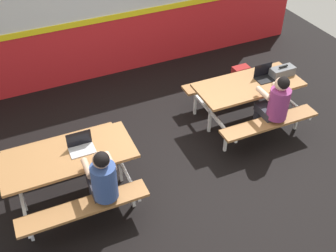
{
  "coord_description": "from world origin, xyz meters",
  "views": [
    {
      "loc": [
        -1.92,
        -4.1,
        4.27
      ],
      "look_at": [
        0.0,
        0.05,
        0.55
      ],
      "focal_mm": 44.0,
      "sensor_mm": 36.0,
      "label": 1
    }
  ],
  "objects_px": {
    "picnic_table_left": "(69,165)",
    "picnic_table_right": "(248,93)",
    "toolbox_grey": "(282,71)",
    "laptop_dark": "(265,76)",
    "student_nearer": "(103,180)",
    "laptop_silver": "(81,146)",
    "student_further": "(275,103)",
    "backpack_dark": "(240,78)"
  },
  "relations": [
    {
      "from": "picnic_table_left",
      "to": "laptop_silver",
      "type": "bearing_deg",
      "value": 10.2
    },
    {
      "from": "student_nearer",
      "to": "laptop_dark",
      "type": "height_order",
      "value": "student_nearer"
    },
    {
      "from": "picnic_table_left",
      "to": "backpack_dark",
      "type": "height_order",
      "value": "picnic_table_left"
    },
    {
      "from": "laptop_silver",
      "to": "backpack_dark",
      "type": "distance_m",
      "value": 3.53
    },
    {
      "from": "picnic_table_right",
      "to": "student_further",
      "type": "relative_size",
      "value": 1.4
    },
    {
      "from": "picnic_table_left",
      "to": "student_further",
      "type": "height_order",
      "value": "student_further"
    },
    {
      "from": "backpack_dark",
      "to": "picnic_table_left",
      "type": "bearing_deg",
      "value": -159.22
    },
    {
      "from": "student_nearer",
      "to": "student_further",
      "type": "xyz_separation_m",
      "value": [
        2.78,
        0.41,
        0.0
      ]
    },
    {
      "from": "picnic_table_left",
      "to": "laptop_dark",
      "type": "xyz_separation_m",
      "value": [
        3.28,
        0.44,
        0.21
      ]
    },
    {
      "from": "student_nearer",
      "to": "backpack_dark",
      "type": "distance_m",
      "value": 3.7
    },
    {
      "from": "student_nearer",
      "to": "student_further",
      "type": "distance_m",
      "value": 2.81
    },
    {
      "from": "picnic_table_left",
      "to": "picnic_table_right",
      "type": "height_order",
      "value": "same"
    },
    {
      "from": "picnic_table_right",
      "to": "laptop_silver",
      "type": "height_order",
      "value": "laptop_silver"
    },
    {
      "from": "toolbox_grey",
      "to": "backpack_dark",
      "type": "distance_m",
      "value": 1.09
    },
    {
      "from": "student_nearer",
      "to": "laptop_silver",
      "type": "bearing_deg",
      "value": 98.43
    },
    {
      "from": "laptop_silver",
      "to": "toolbox_grey",
      "type": "bearing_deg",
      "value": 6.15
    },
    {
      "from": "picnic_table_left",
      "to": "backpack_dark",
      "type": "bearing_deg",
      "value": 20.78
    },
    {
      "from": "student_further",
      "to": "laptop_dark",
      "type": "distance_m",
      "value": 0.64
    },
    {
      "from": "picnic_table_right",
      "to": "backpack_dark",
      "type": "xyz_separation_m",
      "value": [
        0.47,
        0.9,
        -0.36
      ]
    },
    {
      "from": "student_nearer",
      "to": "laptop_silver",
      "type": "xyz_separation_m",
      "value": [
        -0.09,
        0.6,
        0.08
      ]
    },
    {
      "from": "picnic_table_right",
      "to": "laptop_silver",
      "type": "relative_size",
      "value": 5.22
    },
    {
      "from": "picnic_table_left",
      "to": "student_nearer",
      "type": "bearing_deg",
      "value": -63.46
    },
    {
      "from": "picnic_table_right",
      "to": "laptop_dark",
      "type": "xyz_separation_m",
      "value": [
        0.31,
        0.03,
        0.21
      ]
    },
    {
      "from": "picnic_table_right",
      "to": "toolbox_grey",
      "type": "bearing_deg",
      "value": -0.87
    },
    {
      "from": "picnic_table_left",
      "to": "student_further",
      "type": "relative_size",
      "value": 1.4
    },
    {
      "from": "picnic_table_right",
      "to": "student_nearer",
      "type": "distance_m",
      "value": 2.86
    },
    {
      "from": "laptop_dark",
      "to": "toolbox_grey",
      "type": "bearing_deg",
      "value": -7.86
    },
    {
      "from": "student_nearer",
      "to": "toolbox_grey",
      "type": "distance_m",
      "value": 3.44
    },
    {
      "from": "picnic_table_left",
      "to": "picnic_table_right",
      "type": "xyz_separation_m",
      "value": [
        2.97,
        0.41,
        0.0
      ]
    },
    {
      "from": "laptop_silver",
      "to": "toolbox_grey",
      "type": "distance_m",
      "value": 3.41
    },
    {
      "from": "picnic_table_left",
      "to": "laptop_dark",
      "type": "relative_size",
      "value": 5.22
    },
    {
      "from": "picnic_table_left",
      "to": "student_further",
      "type": "distance_m",
      "value": 3.07
    },
    {
      "from": "student_further",
      "to": "toolbox_grey",
      "type": "distance_m",
      "value": 0.77
    },
    {
      "from": "laptop_dark",
      "to": "backpack_dark",
      "type": "distance_m",
      "value": 1.05
    },
    {
      "from": "laptop_dark",
      "to": "backpack_dark",
      "type": "relative_size",
      "value": 0.73
    },
    {
      "from": "student_further",
      "to": "picnic_table_left",
      "type": "bearing_deg",
      "value": 177.22
    },
    {
      "from": "picnic_table_left",
      "to": "toolbox_grey",
      "type": "height_order",
      "value": "toolbox_grey"
    },
    {
      "from": "student_further",
      "to": "toolbox_grey",
      "type": "height_order",
      "value": "student_further"
    },
    {
      "from": "student_nearer",
      "to": "laptop_dark",
      "type": "relative_size",
      "value": 3.73
    },
    {
      "from": "laptop_dark",
      "to": "student_further",
      "type": "bearing_deg",
      "value": -110.57
    },
    {
      "from": "toolbox_grey",
      "to": "backpack_dark",
      "type": "xyz_separation_m",
      "value": [
        -0.15,
        0.9,
        -0.6
      ]
    },
    {
      "from": "picnic_table_left",
      "to": "laptop_silver",
      "type": "distance_m",
      "value": 0.29
    }
  ]
}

